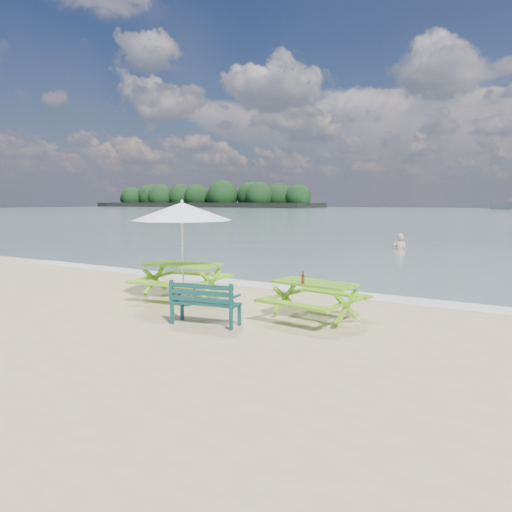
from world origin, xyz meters
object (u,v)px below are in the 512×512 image
Objects in this scene: beer_bottle at (303,279)px; picnic_table_right at (314,302)px; side_table at (183,294)px; picnic_table_left at (182,282)px; swimmer at (399,253)px; patio_umbrella at (182,212)px; park_bench at (206,312)px.

picnic_table_right is at bearing 66.96° from beer_bottle.
side_table is at bearing 177.75° from picnic_table_right.
picnic_table_left is 9.18× the size of beer_bottle.
picnic_table_right reaches higher than swimmer.
swimmer is at bearing 87.93° from patio_umbrella.
side_table is 15.13m from swimmer.
beer_bottle is (1.44, 1.09, 0.58)m from park_bench.
side_table is at bearing -44.31° from picnic_table_left.
park_bench is at bearing -142.88° from beer_bottle.
patio_umbrella is (-3.37, 0.13, 1.68)m from picnic_table_right.
picnic_table_left is at bearing 135.69° from patio_umbrella.
picnic_table_right is 1.03× the size of swimmer.
picnic_table_left is 1.63× the size of park_bench.
patio_umbrella is 1.53× the size of swimmer.
beer_bottle is at bearing -80.08° from swimmer.
picnic_table_left is 14.98m from swimmer.
picnic_table_right is 1.42× the size of park_bench.
picnic_table_right is 2.07m from park_bench.
side_table is 1.88m from patio_umbrella.
beer_bottle reaches higher than park_bench.
beer_bottle reaches higher than picnic_table_right.
park_bench is 2.96m from patio_umbrella.
park_bench is 1.90m from beer_bottle.
beer_bottle reaches higher than side_table.
patio_umbrella reaches higher than side_table.
swimmer is at bearing 94.37° from park_bench.
beer_bottle is (3.42, -0.56, 0.42)m from picnic_table_left.
patio_umbrella is (-1.82, 1.50, 1.79)m from park_bench.
patio_umbrella is 15.29m from swimmer.
side_table is 3.35m from beer_bottle.
patio_umbrella is 11.91× the size of beer_bottle.
park_bench is 2.35m from side_table.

